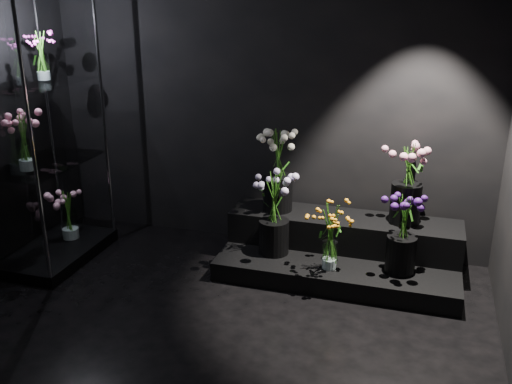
% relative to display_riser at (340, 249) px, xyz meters
% --- Properties ---
extents(floor, '(4.00, 4.00, 0.00)m').
position_rel_display_riser_xyz_m(floor, '(-0.77, -1.61, -0.18)').
color(floor, black).
rests_on(floor, ground).
extents(wall_back, '(4.00, 0.00, 4.00)m').
position_rel_display_riser_xyz_m(wall_back, '(-0.77, 0.39, 1.22)').
color(wall_back, black).
rests_on(wall_back, floor).
extents(display_riser, '(1.96, 0.87, 0.43)m').
position_rel_display_riser_xyz_m(display_riser, '(0.00, 0.00, 0.00)').
color(display_riser, black).
rests_on(display_riser, floor).
extents(display_case, '(0.62, 1.03, 2.27)m').
position_rel_display_riser_xyz_m(display_case, '(-2.44, -0.52, 0.95)').
color(display_case, black).
rests_on(display_case, floor).
extents(bouquet_orange_bells, '(0.27, 0.27, 0.57)m').
position_rel_display_riser_xyz_m(bouquet_orange_bells, '(-0.04, -0.33, 0.28)').
color(bouquet_orange_bells, white).
rests_on(bouquet_orange_bells, display_riser).
extents(bouquet_lilac, '(0.34, 0.34, 0.70)m').
position_rel_display_riser_xyz_m(bouquet_lilac, '(-0.54, -0.18, 0.37)').
color(bouquet_lilac, black).
rests_on(bouquet_lilac, display_riser).
extents(bouquet_purple, '(0.37, 0.37, 0.67)m').
position_rel_display_riser_xyz_m(bouquet_purple, '(0.50, -0.23, 0.35)').
color(bouquet_purple, black).
rests_on(bouquet_purple, display_riser).
extents(bouquet_cream_roses, '(0.51, 0.51, 0.74)m').
position_rel_display_riser_xyz_m(bouquet_cream_roses, '(-0.59, 0.11, 0.68)').
color(bouquet_cream_roses, black).
rests_on(bouquet_cream_roses, display_riser).
extents(bouquet_pink_roses, '(0.45, 0.45, 0.68)m').
position_rel_display_riser_xyz_m(bouquet_pink_roses, '(0.49, 0.14, 0.65)').
color(bouquet_pink_roses, black).
rests_on(bouquet_pink_roses, display_riser).
extents(bouquet_case_pink, '(0.31, 0.31, 0.47)m').
position_rel_display_riser_xyz_m(bouquet_case_pink, '(-2.46, -0.73, 0.95)').
color(bouquet_case_pink, white).
rests_on(bouquet_case_pink, display_case).
extents(bouquet_case_magenta, '(0.24, 0.24, 0.39)m').
position_rel_display_riser_xyz_m(bouquet_case_magenta, '(-2.48, -0.36, 1.58)').
color(bouquet_case_magenta, white).
rests_on(bouquet_case_magenta, display_case).
extents(bouquet_case_base_pink, '(0.39, 0.39, 0.44)m').
position_rel_display_riser_xyz_m(bouquet_case_base_pink, '(-2.43, -0.31, 0.16)').
color(bouquet_case_base_pink, white).
rests_on(bouquet_case_base_pink, display_case).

